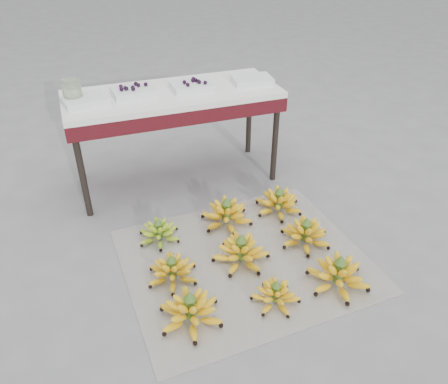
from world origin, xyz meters
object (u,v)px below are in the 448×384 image
object	(u,v)px
bunch_mid_left	(172,271)
bunch_mid_center	(241,252)
bunch_front_right	(338,275)
vendor_table	(173,102)
bunch_mid_right	(305,234)
glass_jar	(72,92)
tray_far_right	(252,80)
newspaper_mat	(245,260)
tray_right	(192,86)
bunch_back_right	(279,203)
bunch_front_left	(190,311)
bunch_back_left	(159,232)
tray_left	(134,92)
bunch_front_center	(276,295)
tray_far_left	(85,101)
bunch_back_center	(226,214)

from	to	relation	value
bunch_mid_left	bunch_mid_center	xyz separation A→B (m)	(0.37, 0.01, 0.01)
bunch_front_right	vendor_table	world-z (taller)	vendor_table
bunch_front_right	vendor_table	distance (m)	1.45
bunch_mid_left	bunch_mid_right	xyz separation A→B (m)	(0.77, 0.03, 0.00)
bunch_mid_right	glass_jar	distance (m)	1.56
bunch_mid_right	tray_far_right	size ratio (longest dim) A/B	1.27
newspaper_mat	tray_right	size ratio (longest dim) A/B	4.80
bunch_back_right	glass_jar	size ratio (longest dim) A/B	2.30
bunch_front_left	bunch_mid_center	xyz separation A→B (m)	(0.36, 0.29, 0.00)
tray_right	bunch_front_left	bearing A→B (deg)	-108.00
tray_far_right	bunch_mid_center	bearing A→B (deg)	-115.33
newspaper_mat	bunch_front_right	bearing A→B (deg)	-42.02
bunch_back_left	tray_far_right	world-z (taller)	tray_far_right
bunch_front_left	bunch_mid_right	distance (m)	0.82
bunch_mid_right	bunch_back_left	size ratio (longest dim) A/B	1.34
bunch_mid_center	vendor_table	distance (m)	1.07
bunch_back_left	tray_left	bearing A→B (deg)	82.39
tray_far_right	bunch_front_right	bearing A→B (deg)	-92.18
tray_left	bunch_mid_right	bearing A→B (deg)	-52.34
bunch_front_right	bunch_back_left	size ratio (longest dim) A/B	1.32
bunch_mid_center	bunch_mid_right	size ratio (longest dim) A/B	1.12
bunch_front_center	bunch_mid_right	bearing A→B (deg)	31.00
bunch_mid_center	vendor_table	xyz separation A→B (m)	(-0.09, 0.95, 0.50)
bunch_mid_left	tray_far_left	bearing A→B (deg)	94.54
bunch_back_right	bunch_back_center	bearing A→B (deg)	-174.51
bunch_mid_left	tray_far_right	bearing A→B (deg)	38.53
bunch_front_center	glass_jar	size ratio (longest dim) A/B	2.06
newspaper_mat	bunch_mid_left	xyz separation A→B (m)	(-0.40, -0.01, 0.06)
bunch_front_left	bunch_mid_center	world-z (taller)	bunch_mid_center
bunch_mid_right	tray_far_left	world-z (taller)	tray_far_left
bunch_front_right	bunch_back_left	xyz separation A→B (m)	(-0.75, 0.65, -0.01)
newspaper_mat	tray_far_right	distance (m)	1.20
bunch_front_center	bunch_front_right	distance (m)	0.34
bunch_mid_right	tray_left	bearing A→B (deg)	141.21
bunch_mid_left	tray_right	bearing A→B (deg)	56.18
tray_left	tray_far_right	distance (m)	0.76
tray_far_left	bunch_front_center	bearing A→B (deg)	-61.88
bunch_front_left	bunch_back_center	xyz separation A→B (m)	(0.41, 0.64, 0.00)
bunch_back_left	bunch_mid_left	bearing A→B (deg)	-95.29
glass_jar	bunch_mid_left	bearing A→B (deg)	-72.46
newspaper_mat	tray_far_right	world-z (taller)	tray_far_right
bunch_front_left	tray_far_left	world-z (taller)	tray_far_left
tray_left	vendor_table	bearing A→B (deg)	-3.03
vendor_table	bunch_back_center	bearing A→B (deg)	-77.11
bunch_front_left	bunch_front_center	size ratio (longest dim) A/B	1.28
tray_left	bunch_back_right	bearing A→B (deg)	-40.15
bunch_back_left	vendor_table	bearing A→B (deg)	62.09
newspaper_mat	bunch_front_right	xyz separation A→B (m)	(0.36, -0.33, 0.07)
bunch_mid_right	bunch_back_center	world-z (taller)	bunch_back_center
bunch_front_left	bunch_mid_right	xyz separation A→B (m)	(0.76, 0.32, -0.00)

